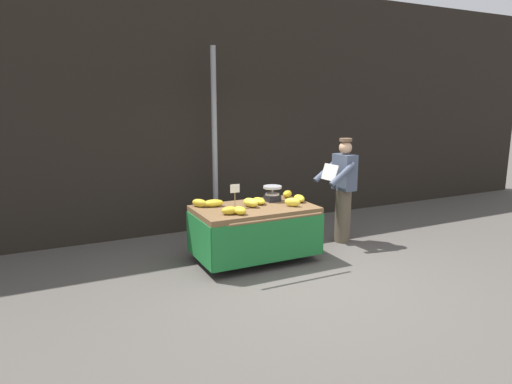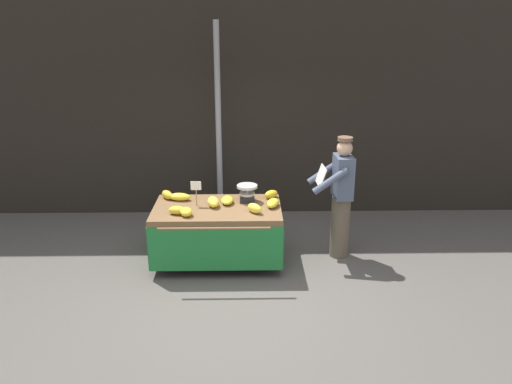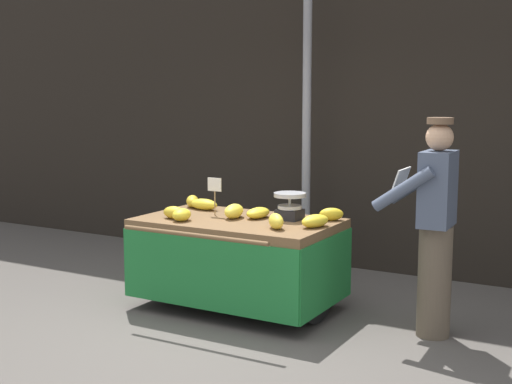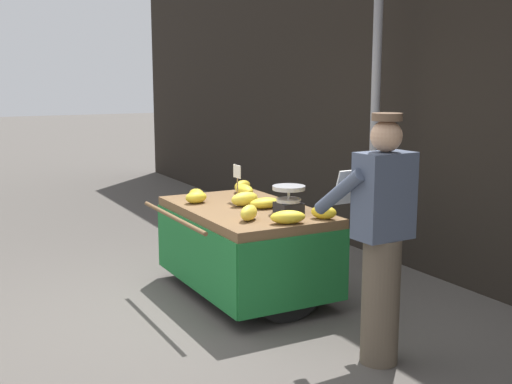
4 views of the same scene
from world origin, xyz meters
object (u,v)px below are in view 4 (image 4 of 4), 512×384
banana_bunch_6 (288,217)px  vendor_person (381,239)px  banana_bunch_5 (245,199)px  banana_bunch_8 (324,212)px  banana_cart (245,231)px  banana_bunch_4 (249,213)px  price_sign (237,175)px  banana_bunch_3 (244,190)px  banana_bunch_0 (197,195)px  banana_bunch_1 (242,186)px  street_pole (375,114)px  banana_bunch_2 (196,197)px  banana_bunch_7 (265,203)px  weighing_scale (289,199)px

banana_bunch_6 → vendor_person: 0.95m
vendor_person → banana_bunch_5: bearing=-175.5°
banana_bunch_5 → banana_bunch_8: 0.85m
banana_cart → banana_bunch_8: size_ratio=8.11×
banana_cart → banana_bunch_4: 0.62m
price_sign → banana_bunch_3: bearing=141.2°
banana_bunch_5 → banana_bunch_0: bearing=-147.8°
banana_bunch_6 → banana_bunch_8: size_ratio=1.33×
banana_bunch_1 → banana_bunch_4: size_ratio=1.05×
street_pole → banana_bunch_2: street_pole is taller
banana_bunch_8 → vendor_person: (0.94, -0.18, 0.01)m
banana_bunch_6 → banana_bunch_5: bearing=177.9°
banana_bunch_1 → banana_bunch_5: 0.73m
banana_bunch_2 → banana_bunch_8: (1.11, 0.65, 0.00)m
price_sign → banana_bunch_2: bearing=-104.4°
banana_bunch_7 → banana_bunch_3: bearing=168.4°
banana_bunch_2 → banana_bunch_7: bearing=41.0°
banana_cart → banana_bunch_5: 0.29m
banana_bunch_2 → banana_bunch_5: size_ratio=0.75×
banana_bunch_5 → banana_bunch_3: bearing=153.1°
banana_bunch_2 → vendor_person: size_ratio=0.12×
banana_bunch_6 → price_sign: bearing=176.2°
banana_bunch_2 → banana_bunch_7: size_ratio=0.75×
banana_bunch_0 → banana_bunch_7: bearing=31.5°
banana_bunch_3 → banana_bunch_6: bearing=-12.0°
banana_bunch_4 → vendor_person: size_ratio=0.14×
street_pole → banana_cart: street_pole is taller
banana_bunch_8 → banana_bunch_2: bearing=-149.7°
weighing_scale → banana_bunch_6: size_ratio=0.99×
banana_bunch_1 → banana_bunch_8: size_ratio=1.17×
street_pole → price_sign: (-0.24, -1.40, -0.53)m
price_sign → banana_bunch_3: 0.38m
price_sign → banana_bunch_0: 0.43m
banana_cart → weighing_scale: weighing_scale is taller
banana_bunch_4 → vendor_person: bearing=17.9°
price_sign → banana_bunch_8: 1.07m
banana_bunch_2 → banana_cart: bearing=40.0°
banana_cart → banana_bunch_2: banana_bunch_2 is taller
banana_bunch_0 → banana_bunch_2: bearing=-25.2°
banana_bunch_4 → banana_bunch_6: (0.25, 0.22, -0.01)m
banana_bunch_7 → banana_bunch_2: bearing=-139.0°
banana_bunch_0 → street_pole: bearing=75.1°
banana_bunch_3 → vendor_person: 2.21m
banana_bunch_8 → banana_bunch_6: bearing=-89.1°
banana_bunch_2 → vendor_person: 2.11m
weighing_scale → price_sign: price_sign is taller
banana_bunch_5 → banana_bunch_4: bearing=-24.1°
weighing_scale → banana_bunch_5: bearing=-157.8°
banana_bunch_3 → banana_bunch_0: bearing=-86.0°
banana_bunch_1 → banana_bunch_6: 1.50m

